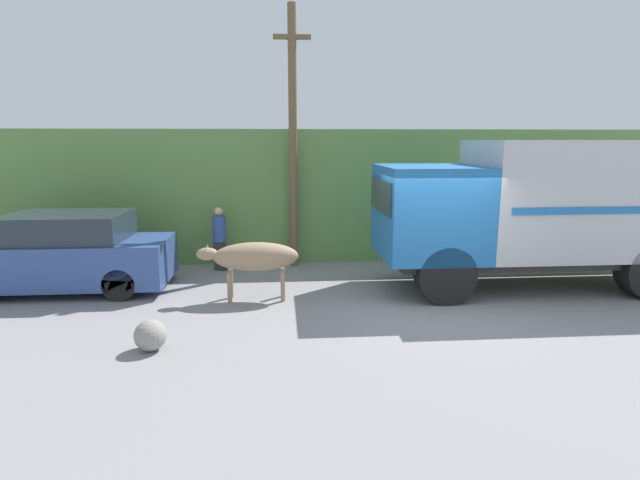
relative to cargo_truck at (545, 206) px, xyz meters
The scene contains 9 objects.
ground_plane 3.45m from the cargo_truck, 155.77° to the right, with size 60.00×60.00×0.00m, color gray.
hillside_embankment 6.17m from the cargo_truck, 115.82° to the left, with size 32.00×5.75×3.47m.
building_backdrop 8.56m from the cargo_truck, 151.48° to the left, with size 5.58×2.70×2.78m.
cargo_truck is the anchor object (origin of this frame).
brown_cow 6.28m from the cargo_truck, behind, with size 2.03×0.58×1.19m.
parked_suv 10.31m from the cargo_truck, behind, with size 4.35×1.87×1.67m.
pedestrian_on_hill 7.52m from the cargo_truck, 163.92° to the left, with size 0.43×0.43×1.58m.
utility_pole 6.02m from the cargo_truck, 155.89° to the left, with size 0.90×0.21×6.37m.
roadside_rock 8.32m from the cargo_truck, 160.07° to the right, with size 0.49×0.49×0.49m.
Camera 1 is at (-2.98, -8.98, 3.18)m, focal length 28.00 mm.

